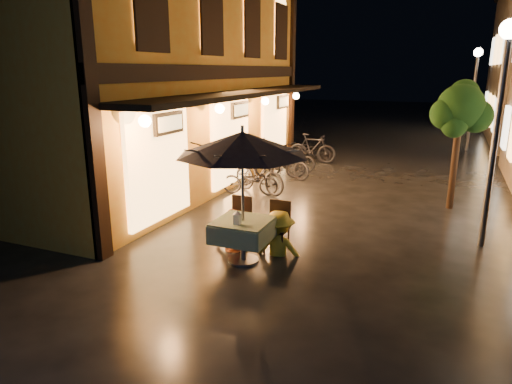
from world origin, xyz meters
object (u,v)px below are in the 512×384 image
at_px(patio_umbrella, 242,144).
at_px(table_lantern, 237,217).
at_px(bicycle_0, 250,180).
at_px(person_orange, 233,210).
at_px(streetlamp_near, 501,95).
at_px(cafe_table, 243,230).
at_px(person_yellow, 279,212).

relative_size(patio_umbrella, table_lantern, 9.84).
distance_m(table_lantern, bicycle_0, 4.82).
distance_m(patio_umbrella, person_orange, 1.55).
relative_size(streetlamp_near, cafe_table, 4.27).
bearing_deg(streetlamp_near, bicycle_0, 163.09).
xyz_separation_m(streetlamp_near, person_orange, (-4.48, -1.98, -2.15)).
distance_m(cafe_table, person_yellow, 0.79).
xyz_separation_m(table_lantern, person_orange, (-0.46, 0.76, -0.15)).
bearing_deg(bicycle_0, patio_umbrella, -168.87).
height_order(person_orange, bicycle_0, person_orange).
bearing_deg(streetlamp_near, cafe_table, -148.15).
height_order(streetlamp_near, person_yellow, streetlamp_near).
bearing_deg(cafe_table, streetlamp_near, 31.85).
bearing_deg(cafe_table, person_yellow, 52.01).
height_order(patio_umbrella, person_yellow, patio_umbrella).
xyz_separation_m(streetlamp_near, cafe_table, (-4.02, -2.50, -2.33)).
distance_m(streetlamp_near, person_orange, 5.35).
xyz_separation_m(cafe_table, patio_umbrella, (0.00, -0.00, 1.56)).
distance_m(cafe_table, bicycle_0, 4.58).
bearing_deg(person_orange, cafe_table, 122.44).
distance_m(streetlamp_near, cafe_table, 5.28).
bearing_deg(patio_umbrella, cafe_table, 153.43).
distance_m(streetlamp_near, patio_umbrella, 4.80).
bearing_deg(person_orange, patio_umbrella, 122.44).
relative_size(cafe_table, table_lantern, 3.96).
xyz_separation_m(person_orange, bicycle_0, (-1.25, 3.72, -0.35)).
bearing_deg(streetlamp_near, person_yellow, -151.87).
bearing_deg(person_yellow, table_lantern, 51.55).
bearing_deg(table_lantern, streetlamp_near, 34.21).
bearing_deg(table_lantern, cafe_table, 90.00).
xyz_separation_m(person_yellow, bicycle_0, (-2.18, 3.64, -0.40)).
height_order(streetlamp_near, bicycle_0, streetlamp_near).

